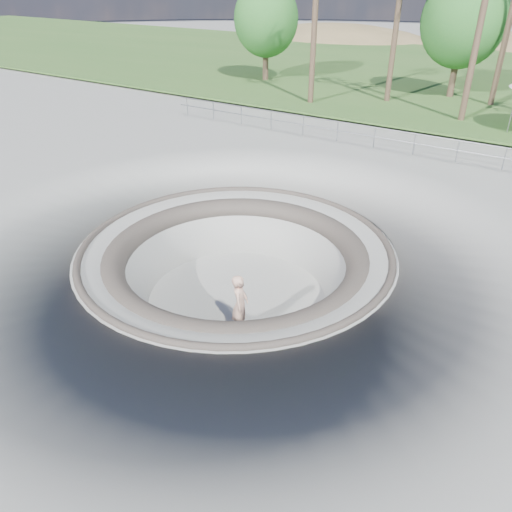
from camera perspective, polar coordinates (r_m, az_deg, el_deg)
name	(u,v)px	position (r m, az deg, el deg)	size (l,w,h in m)	color
ground	(236,247)	(16.32, -2.30, 1.00)	(180.00, 180.00, 0.00)	gray
skate_bowl	(237,294)	(17.28, -2.18, -4.32)	(14.00, 14.00, 4.10)	gray
grass_strip	(473,78)	(47.01, 23.55, 18.19)	(180.00, 36.00, 0.12)	#335A24
safety_railing	(374,137)	(26.06, 13.38, 13.08)	(25.00, 0.06, 1.03)	gray
skateboard	(241,332)	(15.58, -1.76, -8.68)	(0.82, 0.46, 0.08)	#965A3C
skater	(240,305)	(14.96, -1.82, -5.61)	(0.73, 0.48, 2.02)	#D6A28A
bushy_tree_left	(266,19)	(41.75, 1.14, 25.41)	(5.00, 4.54, 7.21)	brown
bushy_tree_mid	(464,21)	(38.06, 22.65, 23.56)	(5.44, 4.94, 7.84)	brown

